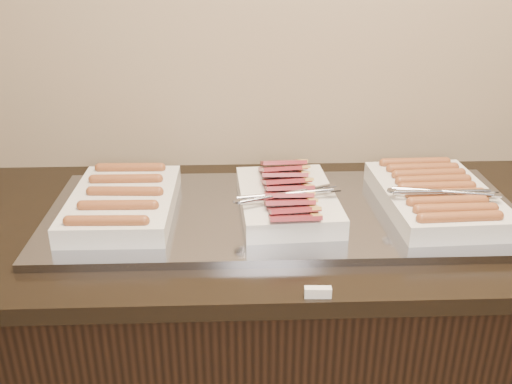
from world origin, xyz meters
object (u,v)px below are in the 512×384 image
dish_left (123,202)px  dish_center (287,198)px  counter (285,354)px  warming_tray (284,213)px  dish_right (436,196)px

dish_left → dish_center: 0.41m
counter → warming_tray: (-0.01, 0.00, 0.46)m
dish_left → warming_tray: bearing=0.5°
counter → dish_left: 0.65m
counter → dish_center: bearing=-148.5°
dish_right → dish_center: bearing=177.7°
dish_right → warming_tray: bearing=177.1°
dish_center → dish_right: 0.38m
counter → dish_center: dish_center is taller
dish_left → dish_right: bearing=0.2°
counter → warming_tray: warming_tray is taller
dish_left → dish_right: dish_right is taller
counter → dish_left: dish_left is taller
warming_tray → dish_center: (0.01, -0.00, 0.04)m
counter → warming_tray: bearing=180.0°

